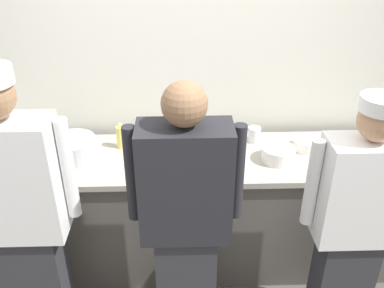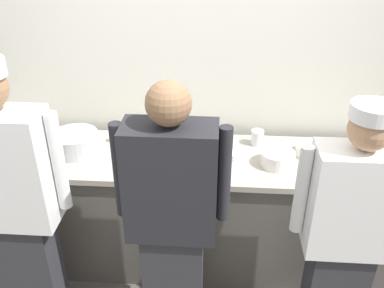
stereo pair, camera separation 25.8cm
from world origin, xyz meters
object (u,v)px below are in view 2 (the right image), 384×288
object	(u,v)px
plate_stack_front	(310,150)
ramekin_orange_sauce	(18,149)
chef_far_right	(346,234)
chefs_knife	(345,166)
chef_center	(172,220)
squeeze_bottle_secondary	(123,132)
ramekin_red_sauce	(233,155)
mixing_bowl_steel	(75,142)
plate_stack_rear	(278,159)
deli_cup	(257,138)
sheet_tray	(165,154)
ramekin_green_sauce	(8,142)
chef_near_left	(14,205)

from	to	relation	value
plate_stack_front	ramekin_orange_sauce	size ratio (longest dim) A/B	2.23
chef_far_right	chefs_knife	bearing A→B (deg)	77.54
chef_center	squeeze_bottle_secondary	world-z (taller)	chef_center
chef_far_right	ramekin_red_sauce	size ratio (longest dim) A/B	16.35
mixing_bowl_steel	ramekin_red_sauce	distance (m)	1.09
ramekin_orange_sauce	chefs_knife	distance (m)	2.21
plate_stack_rear	deli_cup	size ratio (longest dim) A/B	2.02
mixing_bowl_steel	deli_cup	world-z (taller)	mixing_bowl_steel
chef_far_right	ramekin_red_sauce	world-z (taller)	chef_far_right
squeeze_bottle_secondary	deli_cup	xyz separation A→B (m)	(0.95, 0.06, -0.04)
chef_center	ramekin_orange_sauce	bearing A→B (deg)	150.77
ramekin_red_sauce	deli_cup	world-z (taller)	deli_cup
sheet_tray	ramekin_orange_sauce	size ratio (longest dim) A/B	5.69
mixing_bowl_steel	ramekin_red_sauce	world-z (taller)	mixing_bowl_steel
ramekin_red_sauce	ramekin_green_sauce	world-z (taller)	ramekin_red_sauce
ramekin_red_sauce	ramekin_green_sauce	bearing A→B (deg)	177.28
mixing_bowl_steel	squeeze_bottle_secondary	xyz separation A→B (m)	(0.31, 0.13, 0.02)
ramekin_green_sauce	mixing_bowl_steel	bearing A→B (deg)	-6.21
chef_far_right	ramekin_orange_sauce	xyz separation A→B (m)	(-2.07, 0.64, 0.08)
chef_near_left	chefs_knife	size ratio (longest dim) A/B	6.43
squeeze_bottle_secondary	mixing_bowl_steel	bearing A→B (deg)	-157.05
chef_far_right	ramekin_green_sauce	world-z (taller)	chef_far_right
squeeze_bottle_secondary	chefs_knife	distance (m)	1.52
mixing_bowl_steel	squeeze_bottle_secondary	bearing A→B (deg)	22.95
chefs_knife	sheet_tray	bearing A→B (deg)	177.27
chefs_knife	ramekin_red_sauce	bearing A→B (deg)	175.76
chef_near_left	mixing_bowl_steel	xyz separation A→B (m)	(0.13, 0.67, 0.03)
chef_center	plate_stack_rear	size ratio (longest dim) A/B	7.63
plate_stack_front	squeeze_bottle_secondary	size ratio (longest dim) A/B	0.99
chef_far_right	ramekin_red_sauce	xyz separation A→B (m)	(-0.59, 0.65, 0.08)
ramekin_red_sauce	chef_center	bearing A→B (deg)	-117.54
plate_stack_front	mixing_bowl_steel	bearing A→B (deg)	-177.47
chef_far_right	squeeze_bottle_secondary	world-z (taller)	chef_far_right
plate_stack_front	chefs_knife	bearing A→B (deg)	-35.19
plate_stack_front	deli_cup	world-z (taller)	deli_cup
chef_near_left	sheet_tray	size ratio (longest dim) A/B	3.57
ramekin_green_sauce	chefs_knife	world-z (taller)	ramekin_green_sauce
squeeze_bottle_secondary	chefs_knife	size ratio (longest dim) A/B	0.71
chef_far_right	mixing_bowl_steel	world-z (taller)	chef_far_right
chef_near_left	squeeze_bottle_secondary	world-z (taller)	chef_near_left
chef_near_left	sheet_tray	distance (m)	1.00
chef_center	sheet_tray	bearing A→B (deg)	100.65
chef_center	sheet_tray	world-z (taller)	chef_center
mixing_bowl_steel	chef_far_right	bearing A→B (deg)	-21.82
sheet_tray	chef_center	bearing A→B (deg)	-79.35
plate_stack_front	squeeze_bottle_secondary	distance (m)	1.30
sheet_tray	ramekin_red_sauce	bearing A→B (deg)	-0.36
mixing_bowl_steel	ramekin_orange_sauce	xyz separation A→B (m)	(-0.39, -0.04, -0.04)
mixing_bowl_steel	ramekin_orange_sauce	bearing A→B (deg)	-174.72
ramekin_red_sauce	chefs_knife	xyz separation A→B (m)	(0.73, -0.05, -0.02)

